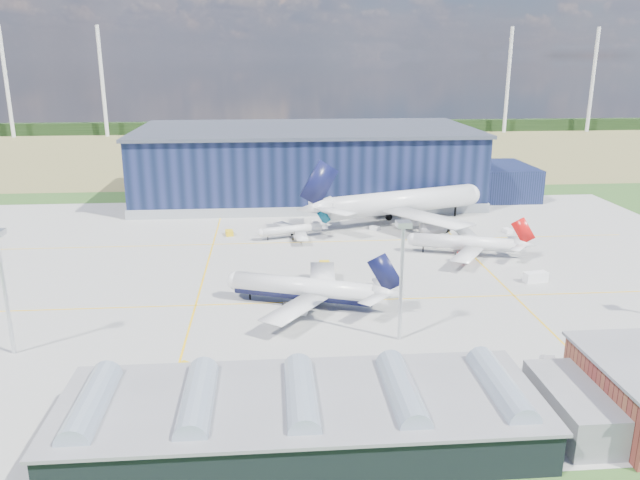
{
  "coord_description": "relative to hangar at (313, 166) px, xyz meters",
  "views": [
    {
      "loc": [
        -13.63,
        -135.49,
        51.26
      ],
      "look_at": [
        -1.92,
        6.73,
        9.0
      ],
      "focal_mm": 35.0,
      "sensor_mm": 36.0,
      "label": 1
    }
  ],
  "objects": [
    {
      "name": "gse_tug_a",
      "position": [
        -3.06,
        -83.08,
        -10.79
      ],
      "size": [
        2.58,
        4.06,
        1.65
      ],
      "primitive_type": "cube",
      "rotation": [
        0.0,
        0.0,
        0.04
      ],
      "color": "yellow",
      "rests_on": "ground"
    },
    {
      "name": "glass_concourse",
      "position": [
        -9.26,
        -154.8,
        -7.93
      ],
      "size": [
        78.0,
        23.0,
        8.6
      ],
      "color": "black",
      "rests_on": "ground"
    },
    {
      "name": "gse_van_a",
      "position": [
        45.57,
        -96.64,
        -10.41
      ],
      "size": [
        5.85,
        3.34,
        2.41
      ],
      "primitive_type": "cube",
      "rotation": [
        0.0,
        0.0,
        1.75
      ],
      "color": "white",
      "rests_on": "ground"
    },
    {
      "name": "airliner_widebody",
      "position": [
        25.31,
        -40.82,
        -0.92
      ],
      "size": [
        83.07,
        82.19,
        21.4
      ],
      "primitive_type": null,
      "rotation": [
        0.0,
        0.0,
        0.33
      ],
      "color": "silver",
      "rests_on": "ground"
    },
    {
      "name": "airstair",
      "position": [
        28.59,
        -140.8,
        -10.17
      ],
      "size": [
        3.01,
        4.84,
        2.89
      ],
      "primitive_type": "cube",
      "rotation": [
        0.0,
        0.0,
        -0.29
      ],
      "color": "white",
      "rests_on": "ground"
    },
    {
      "name": "gse_tug_b",
      "position": [
        -31.96,
        -133.94,
        -10.99
      ],
      "size": [
        3.32,
        3.45,
        1.25
      ],
      "primitive_type": "cube",
      "rotation": [
        0.0,
        0.0,
        -0.69
      ],
      "color": "yellow",
      "rests_on": "ground"
    },
    {
      "name": "farmland",
      "position": [
        -2.81,
        125.2,
        -11.62
      ],
      "size": [
        600.0,
        220.0,
        0.01
      ],
      "primitive_type": "cube",
      "color": "olive",
      "rests_on": "ground"
    },
    {
      "name": "treeline",
      "position": [
        -2.81,
        205.2,
        -7.62
      ],
      "size": [
        600.0,
        8.0,
        8.0
      ],
      "primitive_type": "cube",
      "color": "black",
      "rests_on": "ground"
    },
    {
      "name": "gse_tug_c",
      "position": [
        -28.69,
        -50.76,
        -10.86
      ],
      "size": [
        2.66,
        3.74,
        1.51
      ],
      "primitive_type": "cube",
      "rotation": [
        0.0,
        0.0,
        0.16
      ],
      "color": "yellow",
      "rests_on": "ground"
    },
    {
      "name": "airliner_navy",
      "position": [
        -9.72,
        -106.8,
        -5.2
      ],
      "size": [
        50.28,
        49.77,
        12.83
      ],
      "primitive_type": null,
      "rotation": [
        0.0,
        0.0,
        2.79
      ],
      "color": "silver",
      "rests_on": "ground"
    },
    {
      "name": "airliner_red",
      "position": [
        34.68,
        -75.34,
        -6.12
      ],
      "size": [
        42.28,
        41.81,
        11.0
      ],
      "primitive_type": null,
      "rotation": [
        0.0,
        0.0,
        2.83
      ],
      "color": "silver",
      "rests_on": "ground"
    },
    {
      "name": "airliner_regional",
      "position": [
        -10.34,
        -54.8,
        -7.81
      ],
      "size": [
        29.16,
        28.83,
        7.62
      ],
      "primitive_type": null,
      "rotation": [
        0.0,
        0.0,
        3.45
      ],
      "color": "silver",
      "rests_on": "ground"
    },
    {
      "name": "ground",
      "position": [
        -2.81,
        -94.8,
        -11.62
      ],
      "size": [
        600.0,
        600.0,
        0.0
      ],
      "primitive_type": "plane",
      "color": "#29531F",
      "rests_on": "ground"
    },
    {
      "name": "light_mast_west",
      "position": [
        -62.81,
        -124.8,
        3.82
      ],
      "size": [
        2.6,
        2.6,
        23.0
      ],
      "color": "silver",
      "rests_on": "ground"
    },
    {
      "name": "apron",
      "position": [
        -2.81,
        -84.8,
        -11.59
      ],
      "size": [
        220.0,
        160.0,
        0.08
      ],
      "color": "gray",
      "rests_on": "ground"
    },
    {
      "name": "light_mast_center",
      "position": [
        7.19,
        -124.8,
        3.82
      ],
      "size": [
        2.6,
        2.6,
        23.0
      ],
      "color": "silver",
      "rests_on": "ground"
    },
    {
      "name": "gse_cart_a",
      "position": [
        54.73,
        -54.8,
        -10.96
      ],
      "size": [
        2.62,
        3.39,
        1.31
      ],
      "primitive_type": "cube",
      "rotation": [
        0.0,
        0.0,
        0.22
      ],
      "color": "white",
      "rests_on": "ground"
    },
    {
      "name": "hangar",
      "position": [
        0.0,
        0.0,
        0.0
      ],
      "size": [
        145.0,
        62.0,
        26.1
      ],
      "color": "black",
      "rests_on": "ground"
    },
    {
      "name": "gse_cart_b",
      "position": [
        15.35,
        -48.39,
        -11.02
      ],
      "size": [
        3.22,
        3.22,
        1.18
      ],
      "primitive_type": "cube",
      "rotation": [
        0.0,
        0.0,
        0.79
      ],
      "color": "white",
      "rests_on": "ground"
    }
  ]
}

